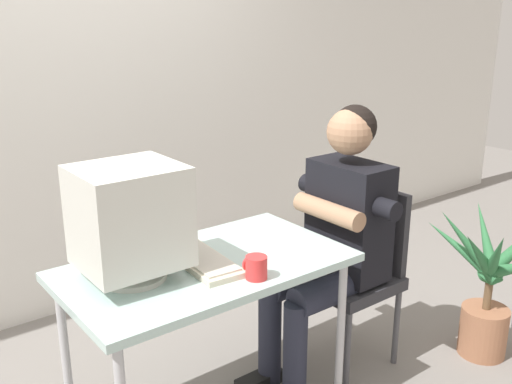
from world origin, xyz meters
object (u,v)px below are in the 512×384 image
keyboard (199,258)px  desk_mug (256,267)px  potted_plant (489,284)px  person_seated (334,232)px  crt_monitor (131,218)px  office_chair (358,266)px  desk (207,277)px

keyboard → desk_mug: size_ratio=5.19×
potted_plant → person_seated: bearing=151.1°
crt_monitor → desk_mug: crt_monitor is taller
person_seated → desk_mug: bearing=-162.2°
crt_monitor → person_seated: bearing=-4.7°
office_chair → potted_plant: bearing=-36.5°
desk → person_seated: person_seated is taller
keyboard → person_seated: size_ratio=0.37×
desk → desk_mug: (0.07, -0.23, 0.11)m
desk_mug → person_seated: bearing=17.8°
potted_plant → desk: bearing=162.8°
person_seated → desk_mug: size_ratio=13.97×
office_chair → desk_mug: size_ratio=9.48×
crt_monitor → office_chair: 1.26m
desk → office_chair: office_chair is taller
keyboard → potted_plant: 1.55m
desk → potted_plant: bearing=-17.2°
office_chair → potted_plant: office_chair is taller
keyboard → potted_plant: bearing=-18.1°
potted_plant → crt_monitor: bearing=164.2°
person_seated → desk_mug: 0.65m
crt_monitor → potted_plant: bearing=-15.8°
potted_plant → desk_mug: 1.41m
person_seated → office_chair: bearing=0.0°
desk → potted_plant: 1.50m
potted_plant → desk_mug: desk_mug is taller
potted_plant → keyboard: bearing=161.9°
office_chair → person_seated: 0.29m
crt_monitor → desk: bearing=-8.7°
crt_monitor → office_chair: bearing=-4.0°
keyboard → desk: bearing=-59.6°
person_seated → desk_mug: (-0.62, -0.20, 0.07)m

